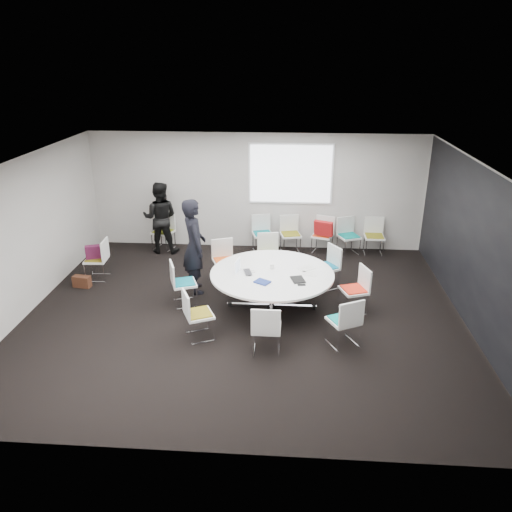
# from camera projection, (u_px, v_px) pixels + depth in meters

# --- Properties ---
(room_shell) EXTENTS (8.08, 7.08, 2.88)m
(room_shell) POSITION_uv_depth(u_px,v_px,m) (248.00, 243.00, 8.75)
(room_shell) COLOR black
(room_shell) RESTS_ON ground
(conference_table) EXTENTS (2.29, 2.29, 0.73)m
(conference_table) POSITION_uv_depth(u_px,v_px,m) (272.00, 282.00, 9.29)
(conference_table) COLOR silver
(conference_table) RESTS_ON ground
(projection_screen) EXTENTS (1.90, 0.03, 1.35)m
(projection_screen) POSITION_uv_depth(u_px,v_px,m) (291.00, 174.00, 11.73)
(projection_screen) COLOR white
(projection_screen) RESTS_ON room_shell
(chair_ring_a) EXTENTS (0.57, 0.58, 0.88)m
(chair_ring_a) POSITION_uv_depth(u_px,v_px,m) (354.00, 298.00, 9.25)
(chair_ring_a) COLOR silver
(chair_ring_a) RESTS_ON ground
(chair_ring_b) EXTENTS (0.62, 0.63, 0.88)m
(chair_ring_b) POSITION_uv_depth(u_px,v_px,m) (326.00, 275.00, 10.22)
(chair_ring_b) COLOR silver
(chair_ring_b) RESTS_ON ground
(chair_ring_c) EXTENTS (0.52, 0.51, 0.88)m
(chair_ring_c) POSITION_uv_depth(u_px,v_px,m) (269.00, 262.00, 10.87)
(chair_ring_c) COLOR silver
(chair_ring_c) RESTS_ON ground
(chair_ring_d) EXTENTS (0.59, 0.58, 0.88)m
(chair_ring_d) POSITION_uv_depth(u_px,v_px,m) (225.00, 269.00, 10.53)
(chair_ring_d) COLOR silver
(chair_ring_d) RESTS_ON ground
(chair_ring_e) EXTENTS (0.58, 0.59, 0.88)m
(chair_ring_e) POSITION_uv_depth(u_px,v_px,m) (184.00, 291.00, 9.53)
(chair_ring_e) COLOR silver
(chair_ring_e) RESTS_ON ground
(chair_ring_f) EXTENTS (0.60, 0.61, 0.88)m
(chair_ring_f) POSITION_uv_depth(u_px,v_px,m) (199.00, 323.00, 8.40)
(chair_ring_f) COLOR silver
(chair_ring_f) RESTS_ON ground
(chair_ring_g) EXTENTS (0.46, 0.45, 0.88)m
(chair_ring_g) POSITION_uv_depth(u_px,v_px,m) (266.00, 337.00, 7.99)
(chair_ring_g) COLOR silver
(chair_ring_g) RESTS_ON ground
(chair_ring_h) EXTENTS (0.61, 0.61, 0.88)m
(chair_ring_h) POSITION_uv_depth(u_px,v_px,m) (343.00, 330.00, 8.20)
(chair_ring_h) COLOR silver
(chair_ring_h) RESTS_ON ground
(chair_back_a) EXTENTS (0.56, 0.55, 0.88)m
(chair_back_a) POSITION_uv_depth(u_px,v_px,m) (262.00, 240.00, 12.09)
(chair_back_a) COLOR silver
(chair_back_a) RESTS_ON ground
(chair_back_b) EXTENTS (0.55, 0.54, 0.88)m
(chair_back_b) POSITION_uv_depth(u_px,v_px,m) (290.00, 241.00, 12.05)
(chair_back_b) COLOR silver
(chair_back_b) RESTS_ON ground
(chair_back_c) EXTENTS (0.58, 0.57, 0.88)m
(chair_back_c) POSITION_uv_depth(u_px,v_px,m) (322.00, 242.00, 12.00)
(chair_back_c) COLOR silver
(chair_back_c) RESTS_ON ground
(chair_back_d) EXTENTS (0.60, 0.59, 0.88)m
(chair_back_d) POSITION_uv_depth(u_px,v_px,m) (348.00, 243.00, 11.93)
(chair_back_d) COLOR silver
(chair_back_d) RESTS_ON ground
(chair_back_e) EXTENTS (0.46, 0.45, 0.88)m
(chair_back_e) POSITION_uv_depth(u_px,v_px,m) (374.00, 243.00, 11.92)
(chair_back_e) COLOR silver
(chair_back_e) RESTS_ON ground
(chair_spare_left) EXTENTS (0.47, 0.48, 0.88)m
(chair_spare_left) POSITION_uv_depth(u_px,v_px,m) (98.00, 267.00, 10.61)
(chair_spare_left) COLOR silver
(chair_spare_left) RESTS_ON ground
(chair_person_back) EXTENTS (0.58, 0.57, 0.88)m
(chair_person_back) POSITION_uv_depth(u_px,v_px,m) (164.00, 238.00, 12.24)
(chair_person_back) COLOR silver
(chair_person_back) RESTS_ON ground
(person_main) EXTENTS (0.68, 0.82, 1.93)m
(person_main) POSITION_uv_depth(u_px,v_px,m) (194.00, 246.00, 9.84)
(person_main) COLOR black
(person_main) RESTS_ON ground
(person_back) EXTENTS (0.85, 0.67, 1.72)m
(person_back) POSITION_uv_depth(u_px,v_px,m) (160.00, 218.00, 11.86)
(person_back) COLOR black
(person_back) RESTS_ON ground
(laptop) EXTENTS (0.27, 0.34, 0.02)m
(laptop) POSITION_uv_depth(u_px,v_px,m) (250.00, 272.00, 9.22)
(laptop) COLOR #333338
(laptop) RESTS_ON conference_table
(laptop_lid) EXTENTS (0.06, 0.30, 0.22)m
(laptop_lid) POSITION_uv_depth(u_px,v_px,m) (238.00, 265.00, 9.22)
(laptop_lid) COLOR silver
(laptop_lid) RESTS_ON conference_table
(notebook_black) EXTENTS (0.29, 0.35, 0.02)m
(notebook_black) POSITION_uv_depth(u_px,v_px,m) (298.00, 280.00, 8.92)
(notebook_black) COLOR black
(notebook_black) RESTS_ON conference_table
(tablet_folio) EXTENTS (0.33, 0.31, 0.03)m
(tablet_folio) POSITION_uv_depth(u_px,v_px,m) (262.00, 282.00, 8.82)
(tablet_folio) COLOR navy
(tablet_folio) RESTS_ON conference_table
(papers_right) EXTENTS (0.36, 0.36, 0.00)m
(papers_right) POSITION_uv_depth(u_px,v_px,m) (306.00, 268.00, 9.40)
(papers_right) COLOR silver
(papers_right) RESTS_ON conference_table
(papers_front) EXTENTS (0.31, 0.22, 0.00)m
(papers_front) POSITION_uv_depth(u_px,v_px,m) (309.00, 274.00, 9.18)
(papers_front) COLOR silver
(papers_front) RESTS_ON conference_table
(cup) EXTENTS (0.08, 0.08, 0.09)m
(cup) POSITION_uv_depth(u_px,v_px,m) (272.00, 267.00, 9.37)
(cup) COLOR white
(cup) RESTS_ON conference_table
(phone) EXTENTS (0.15, 0.09, 0.01)m
(phone) POSITION_uv_depth(u_px,v_px,m) (302.00, 285.00, 8.73)
(phone) COLOR black
(phone) RESTS_ON conference_table
(maroon_bag) EXTENTS (0.42, 0.27, 0.28)m
(maroon_bag) POSITION_uv_depth(u_px,v_px,m) (95.00, 252.00, 10.48)
(maroon_bag) COLOR #4D1431
(maroon_bag) RESTS_ON chair_spare_left
(brown_bag) EXTENTS (0.38, 0.21, 0.24)m
(brown_bag) POSITION_uv_depth(u_px,v_px,m) (82.00, 282.00, 10.30)
(brown_bag) COLOR #412215
(brown_bag) RESTS_ON ground
(red_jacket) EXTENTS (0.47, 0.32, 0.36)m
(red_jacket) POSITION_uv_depth(u_px,v_px,m) (323.00, 228.00, 11.63)
(red_jacket) COLOR #AB1517
(red_jacket) RESTS_ON chair_back_c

